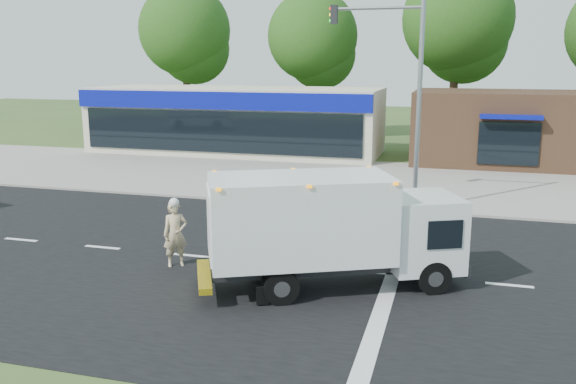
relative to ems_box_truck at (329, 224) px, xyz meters
name	(u,v)px	position (x,y,z in m)	size (l,w,h in m)	color
ground	(287,265)	(-1.48, 1.39, -1.70)	(120.00, 120.00, 0.00)	#385123
road_asphalt	(287,265)	(-1.48, 1.39, -1.70)	(60.00, 14.00, 0.02)	black
sidewalk	(341,200)	(-1.48, 9.59, -1.64)	(60.00, 2.40, 0.12)	gray
parking_apron	(363,176)	(-1.48, 15.39, -1.69)	(60.00, 9.00, 0.02)	gray
lane_markings	(323,286)	(-0.13, 0.04, -1.69)	(55.20, 7.00, 0.01)	silver
ems_box_truck	(329,224)	(0.00, 0.00, 0.00)	(6.91, 4.67, 2.96)	black
emergency_worker	(175,233)	(-4.51, 0.48, -0.73)	(0.82, 0.76, 1.99)	tan
retail_strip_mall	(235,120)	(-10.48, 21.32, 0.31)	(18.00, 6.20, 4.00)	beige
brown_storefront	(505,128)	(5.52, 21.37, 0.30)	(10.00, 6.70, 4.00)	#382316
traffic_signal_pole	(402,82)	(0.87, 8.99, 3.22)	(3.51, 0.25, 8.00)	gray
background_trees	(385,35)	(-2.33, 29.55, 5.68)	(36.77, 7.39, 12.10)	#332114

